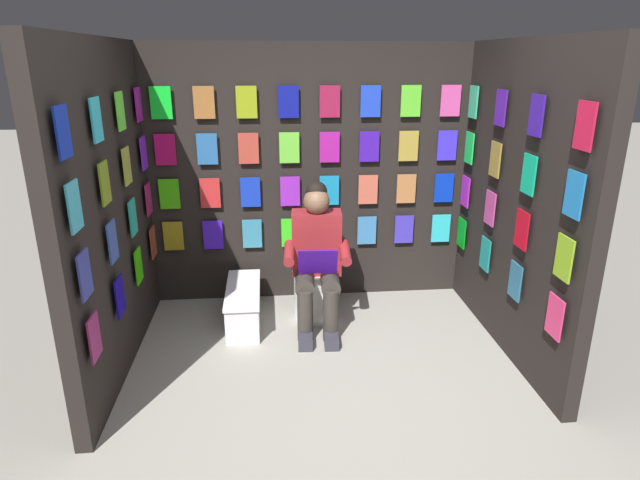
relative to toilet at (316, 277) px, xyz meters
name	(u,v)px	position (x,y,z in m)	size (l,w,h in m)	color
ground_plane	(336,437)	(0.02, 1.64, -0.33)	(30.00, 30.00, 0.00)	#9E998E
display_wall_back	(309,176)	(0.02, -0.42, 0.80)	(2.87, 0.14, 2.25)	black
display_wall_left	(518,203)	(-1.41, 0.64, 0.80)	(0.14, 2.01, 2.25)	black
display_wall_right	(109,213)	(1.46, 0.64, 0.80)	(0.14, 2.01, 2.25)	black
toilet	(316,277)	(0.00, 0.00, 0.00)	(0.41, 0.56, 0.77)	white
person_reading	(317,257)	(0.01, 0.23, 0.27)	(0.54, 0.70, 1.19)	maroon
comic_longbox_near	(244,305)	(0.62, 0.13, -0.17)	(0.28, 0.80, 0.32)	silver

